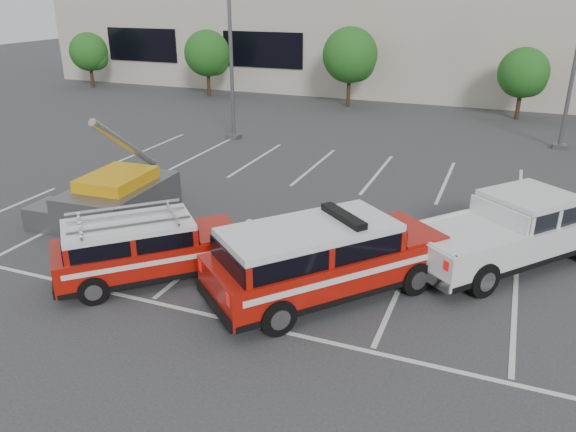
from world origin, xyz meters
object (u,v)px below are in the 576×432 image
(tree_far_left, at_px, (90,53))
(tree_mid_right, at_px, (525,75))
(ladder_suv, at_px, (146,252))
(white_pickup, at_px, (511,236))
(utility_rig, at_px, (114,199))
(convention_building, at_px, (458,22))
(tree_mid_left, at_px, (352,57))
(tree_left, at_px, (209,55))
(fire_chief_suv, at_px, (324,264))
(light_pole_left, at_px, (230,29))

(tree_far_left, distance_m, tree_mid_right, 30.00)
(ladder_suv, bearing_deg, white_pickup, 73.61)
(utility_rig, bearing_deg, convention_building, 74.66)
(tree_mid_left, height_order, utility_rig, tree_mid_left)
(tree_left, height_order, fire_chief_suv, tree_left)
(tree_left, height_order, white_pickup, tree_left)
(convention_building, bearing_deg, tree_mid_left, -117.40)
(light_pole_left, height_order, white_pickup, light_pole_left)
(tree_far_left, distance_m, ladder_suv, 32.16)
(tree_left, relative_size, fire_chief_suv, 0.76)
(tree_mid_right, height_order, white_pickup, tree_mid_right)
(convention_building, height_order, tree_mid_right, convention_building)
(tree_mid_right, relative_size, white_pickup, 0.65)
(utility_rig, bearing_deg, light_pole_left, 93.94)
(white_pickup, relative_size, utility_rig, 1.46)
(light_pole_left, relative_size, white_pickup, 1.67)
(tree_mid_left, distance_m, fire_chief_suv, 23.87)
(tree_far_left, distance_m, utility_rig, 27.75)
(tree_far_left, xyz_separation_m, fire_chief_suv, (25.94, -23.01, -1.66))
(tree_left, height_order, utility_rig, tree_left)
(tree_mid_left, height_order, tree_mid_right, tree_mid_left)
(ladder_suv, bearing_deg, tree_mid_left, 139.81)
(tree_mid_left, height_order, white_pickup, tree_mid_left)
(convention_building, relative_size, ladder_suv, 13.08)
(fire_chief_suv, bearing_deg, convention_building, 132.11)
(tree_far_left, height_order, utility_rig, tree_far_left)
(tree_far_left, bearing_deg, convention_building, 21.37)
(fire_chief_suv, height_order, ladder_suv, fire_chief_suv)
(white_pickup, bearing_deg, tree_far_left, -173.06)
(convention_building, bearing_deg, fire_chief_suv, -88.51)
(tree_far_left, relative_size, tree_mid_left, 0.82)
(white_pickup, bearing_deg, convention_building, 139.49)
(tree_mid_left, height_order, light_pole_left, light_pole_left)
(tree_mid_right, bearing_deg, convention_building, 116.57)
(light_pole_left, height_order, ladder_suv, light_pole_left)
(light_pole_left, bearing_deg, convention_building, 67.61)
(white_pickup, height_order, ladder_suv, white_pickup)
(tree_left, bearing_deg, fire_chief_suv, -55.29)
(utility_rig, bearing_deg, tree_mid_right, 57.85)
(convention_building, xyz_separation_m, light_pole_left, (-8.18, -19.86, 0.47))
(tree_far_left, xyz_separation_m, ladder_suv, (21.45, -23.89, -1.78))
(ladder_suv, bearing_deg, fire_chief_suv, 57.42)
(tree_mid_left, xyz_separation_m, ladder_suv, (1.45, -23.89, -2.31))
(tree_left, bearing_deg, tree_mid_right, -0.00)
(white_pickup, xyz_separation_m, ladder_suv, (-8.62, -4.44, -0.03))
(utility_rig, bearing_deg, white_pickup, 4.32)
(convention_building, xyz_separation_m, white_pickup, (4.97, -29.27, -3.96))
(tree_mid_right, relative_size, ladder_suv, 0.87)
(convention_building, xyz_separation_m, utility_rig, (-6.93, -30.72, -4.03))
(white_pickup, bearing_deg, utility_rig, -133.22)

